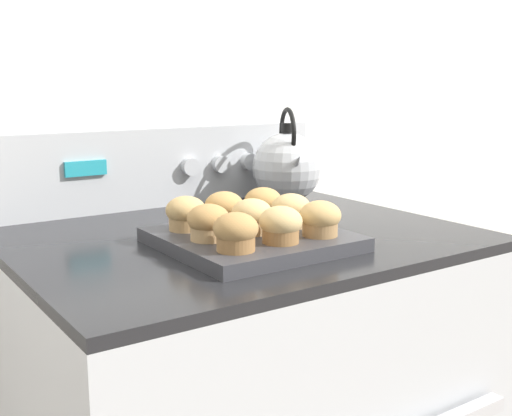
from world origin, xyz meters
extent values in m
cube|color=silver|center=(0.00, 0.69, 1.20)|extent=(8.00, 0.05, 2.40)
cube|color=black|center=(0.00, 0.34, 0.91)|extent=(0.76, 0.64, 0.02)
cube|color=#B7BABF|center=(0.00, 0.63, 1.00)|extent=(0.74, 0.05, 0.16)
cube|color=teal|center=(-0.17, 0.60, 1.01)|extent=(0.08, 0.01, 0.03)
cylinder|color=#B7BABF|center=(0.06, 0.60, 1.00)|extent=(0.04, 0.02, 0.04)
cylinder|color=#B7BABF|center=(0.13, 0.60, 1.00)|extent=(0.04, 0.02, 0.04)
cylinder|color=#B7BABF|center=(0.20, 0.60, 1.00)|extent=(0.04, 0.02, 0.04)
cylinder|color=#B7BABF|center=(0.28, 0.60, 1.00)|extent=(0.04, 0.02, 0.04)
cube|color=#38383D|center=(-0.03, 0.24, 0.93)|extent=(0.27, 0.27, 0.02)
cylinder|color=olive|center=(-0.11, 0.16, 0.95)|extent=(0.06, 0.06, 0.02)
ellipsoid|color=#B2844C|center=(-0.11, 0.16, 0.97)|extent=(0.06, 0.06, 0.05)
cylinder|color=olive|center=(-0.03, 0.16, 0.95)|extent=(0.06, 0.06, 0.02)
ellipsoid|color=tan|center=(-0.03, 0.16, 0.97)|extent=(0.06, 0.06, 0.05)
cylinder|color=#A37A4C|center=(0.05, 0.16, 0.95)|extent=(0.06, 0.06, 0.02)
ellipsoid|color=tan|center=(0.05, 0.16, 0.97)|extent=(0.06, 0.06, 0.05)
cylinder|color=tan|center=(-0.11, 0.23, 0.95)|extent=(0.06, 0.06, 0.02)
ellipsoid|color=#B2844C|center=(-0.11, 0.23, 0.97)|extent=(0.06, 0.06, 0.05)
cylinder|color=tan|center=(-0.03, 0.23, 0.95)|extent=(0.06, 0.06, 0.02)
ellipsoid|color=tan|center=(-0.03, 0.23, 0.97)|extent=(0.06, 0.06, 0.05)
cylinder|color=tan|center=(0.05, 0.24, 0.95)|extent=(0.06, 0.06, 0.02)
ellipsoid|color=tan|center=(0.05, 0.24, 0.97)|extent=(0.06, 0.06, 0.05)
cylinder|color=tan|center=(-0.11, 0.31, 0.95)|extent=(0.06, 0.06, 0.02)
ellipsoid|color=tan|center=(-0.11, 0.31, 0.97)|extent=(0.06, 0.06, 0.05)
cylinder|color=tan|center=(-0.03, 0.32, 0.95)|extent=(0.06, 0.06, 0.02)
ellipsoid|color=tan|center=(-0.03, 0.32, 0.97)|extent=(0.06, 0.06, 0.05)
cylinder|color=olive|center=(0.04, 0.31, 0.95)|extent=(0.06, 0.06, 0.02)
ellipsoid|color=tan|center=(0.04, 0.31, 0.97)|extent=(0.06, 0.06, 0.05)
sphere|color=silver|center=(0.25, 0.51, 1.00)|extent=(0.15, 0.15, 0.15)
cylinder|color=black|center=(0.25, 0.51, 1.08)|extent=(0.03, 0.03, 0.02)
cone|color=silver|center=(0.22, 0.45, 1.01)|extent=(0.06, 0.08, 0.06)
torus|color=black|center=(0.25, 0.51, 1.07)|extent=(0.05, 0.11, 0.12)
camera|label=1|loc=(-0.58, -0.59, 1.18)|focal=45.00mm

